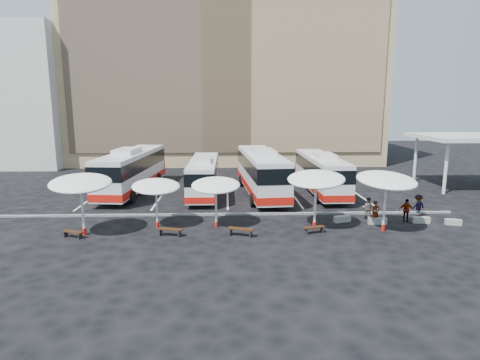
{
  "coord_description": "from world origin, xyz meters",
  "views": [
    {
      "loc": [
        -0.07,
        -28.51,
        8.26
      ],
      "look_at": [
        1.0,
        3.0,
        2.2
      ],
      "focal_mm": 30.0,
      "sensor_mm": 36.0,
      "label": 1
    }
  ],
  "objects_px": {
    "sunshade_3": "(316,179)",
    "wood_bench_1": "(170,230)",
    "bus_2": "(261,171)",
    "conc_bench_3": "(453,222)",
    "wood_bench_0": "(73,233)",
    "passenger_0": "(375,212)",
    "bus_1": "(204,175)",
    "wood_bench_3": "(314,228)",
    "conc_bench_2": "(421,220)",
    "sunshade_0": "(81,183)",
    "sunshade_4": "(386,180)",
    "wood_bench_2": "(241,230)",
    "bus_3": "(321,172)",
    "passenger_3": "(418,206)",
    "sunshade_1": "(156,187)",
    "conc_bench_0": "(342,219)",
    "passenger_1": "(368,208)",
    "passenger_2": "(406,210)",
    "bus_0": "(132,169)",
    "conc_bench_1": "(377,221)",
    "sunshade_2": "(216,185)"
  },
  "relations": [
    {
      "from": "bus_2",
      "to": "conc_bench_3",
      "type": "distance_m",
      "value": 16.03
    },
    {
      "from": "wood_bench_2",
      "to": "conc_bench_3",
      "type": "relative_size",
      "value": 1.62
    },
    {
      "from": "sunshade_0",
      "to": "sunshade_1",
      "type": "bearing_deg",
      "value": 17.84
    },
    {
      "from": "wood_bench_1",
      "to": "passenger_0",
      "type": "distance_m",
      "value": 14.1
    },
    {
      "from": "conc_bench_2",
      "to": "passenger_0",
      "type": "height_order",
      "value": "passenger_0"
    },
    {
      "from": "conc_bench_0",
      "to": "passenger_0",
      "type": "xyz_separation_m",
      "value": [
        2.19,
        -0.42,
        0.57
      ]
    },
    {
      "from": "sunshade_0",
      "to": "conc_bench_1",
      "type": "height_order",
      "value": "sunshade_0"
    },
    {
      "from": "bus_1",
      "to": "sunshade_4",
      "type": "relative_size",
      "value": 2.5
    },
    {
      "from": "passenger_1",
      "to": "passenger_2",
      "type": "xyz_separation_m",
      "value": [
        2.42,
        -0.89,
        0.03
      ]
    },
    {
      "from": "sunshade_4",
      "to": "wood_bench_0",
      "type": "distance_m",
      "value": 20.1
    },
    {
      "from": "sunshade_1",
      "to": "wood_bench_1",
      "type": "xyz_separation_m",
      "value": [
        1.1,
        -1.84,
        -2.45
      ]
    },
    {
      "from": "sunshade_3",
      "to": "wood_bench_1",
      "type": "distance_m",
      "value": 10.0
    },
    {
      "from": "bus_2",
      "to": "wood_bench_3",
      "type": "bearing_deg",
      "value": -82.21
    },
    {
      "from": "sunshade_1",
      "to": "wood_bench_0",
      "type": "height_order",
      "value": "sunshade_1"
    },
    {
      "from": "conc_bench_1",
      "to": "conc_bench_2",
      "type": "relative_size",
      "value": 1.07
    },
    {
      "from": "sunshade_4",
      "to": "wood_bench_3",
      "type": "distance_m",
      "value": 5.55
    },
    {
      "from": "bus_1",
      "to": "sunshade_2",
      "type": "xyz_separation_m",
      "value": [
        1.37,
        -9.93,
        1.07
      ]
    },
    {
      "from": "sunshade_0",
      "to": "passenger_3",
      "type": "xyz_separation_m",
      "value": [
        23.12,
        3.28,
        -2.5
      ]
    },
    {
      "from": "wood_bench_1",
      "to": "sunshade_0",
      "type": "bearing_deg",
      "value": 175.59
    },
    {
      "from": "sunshade_4",
      "to": "bus_2",
      "type": "bearing_deg",
      "value": 122.7
    },
    {
      "from": "wood_bench_1",
      "to": "sunshade_4",
      "type": "bearing_deg",
      "value": 2.3
    },
    {
      "from": "sunshade_0",
      "to": "passenger_0",
      "type": "height_order",
      "value": "sunshade_0"
    },
    {
      "from": "sunshade_2",
      "to": "conc_bench_2",
      "type": "distance_m",
      "value": 14.59
    },
    {
      "from": "sunshade_4",
      "to": "conc_bench_1",
      "type": "height_order",
      "value": "sunshade_4"
    },
    {
      "from": "conc_bench_2",
      "to": "conc_bench_3",
      "type": "distance_m",
      "value": 2.05
    },
    {
      "from": "bus_0",
      "to": "conc_bench_3",
      "type": "height_order",
      "value": "bus_0"
    },
    {
      "from": "bus_2",
      "to": "wood_bench_2",
      "type": "bearing_deg",
      "value": -105.46
    },
    {
      "from": "sunshade_0",
      "to": "conc_bench_0",
      "type": "xyz_separation_m",
      "value": [
        17.24,
        2.21,
        -3.12
      ]
    },
    {
      "from": "bus_1",
      "to": "conc_bench_3",
      "type": "height_order",
      "value": "bus_1"
    },
    {
      "from": "conc_bench_3",
      "to": "bus_0",
      "type": "bearing_deg",
      "value": 155.23
    },
    {
      "from": "wood_bench_1",
      "to": "bus_1",
      "type": "bearing_deg",
      "value": 82.65
    },
    {
      "from": "passenger_1",
      "to": "passenger_3",
      "type": "height_order",
      "value": "passenger_3"
    },
    {
      "from": "wood_bench_0",
      "to": "passenger_0",
      "type": "height_order",
      "value": "passenger_0"
    },
    {
      "from": "wood_bench_1",
      "to": "passenger_3",
      "type": "bearing_deg",
      "value": 11.88
    },
    {
      "from": "bus_3",
      "to": "passenger_3",
      "type": "relative_size",
      "value": 7.18
    },
    {
      "from": "sunshade_2",
      "to": "passenger_1",
      "type": "relative_size",
      "value": 2.15
    },
    {
      "from": "conc_bench_2",
      "to": "conc_bench_3",
      "type": "xyz_separation_m",
      "value": [
        1.98,
        -0.53,
        -0.02
      ]
    },
    {
      "from": "wood_bench_3",
      "to": "conc_bench_2",
      "type": "relative_size",
      "value": 1.28
    },
    {
      "from": "bus_0",
      "to": "passenger_2",
      "type": "bearing_deg",
      "value": -20.17
    },
    {
      "from": "bus_2",
      "to": "wood_bench_1",
      "type": "bearing_deg",
      "value": -124.65
    },
    {
      "from": "bus_2",
      "to": "bus_0",
      "type": "bearing_deg",
      "value": 169.05
    },
    {
      "from": "passenger_0",
      "to": "passenger_2",
      "type": "xyz_separation_m",
      "value": [
        2.32,
        0.35,
        0.03
      ]
    },
    {
      "from": "sunshade_0",
      "to": "sunshade_1",
      "type": "xyz_separation_m",
      "value": [
        4.4,
        1.42,
        -0.53
      ]
    },
    {
      "from": "bus_2",
      "to": "passenger_1",
      "type": "height_order",
      "value": "bus_2"
    },
    {
      "from": "wood_bench_1",
      "to": "wood_bench_2",
      "type": "relative_size",
      "value": 0.95
    },
    {
      "from": "conc_bench_3",
      "to": "passenger_3",
      "type": "relative_size",
      "value": 0.63
    },
    {
      "from": "bus_2",
      "to": "wood_bench_1",
      "type": "height_order",
      "value": "bus_2"
    },
    {
      "from": "bus_1",
      "to": "bus_3",
      "type": "relative_size",
      "value": 0.93
    },
    {
      "from": "sunshade_4",
      "to": "passenger_2",
      "type": "xyz_separation_m",
      "value": [
        2.39,
        2.01,
        -2.55
      ]
    },
    {
      "from": "passenger_2",
      "to": "conc_bench_1",
      "type": "bearing_deg",
      "value": -156.32
    }
  ]
}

